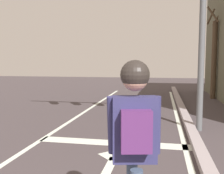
{
  "coord_description": "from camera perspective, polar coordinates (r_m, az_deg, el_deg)",
  "views": [
    {
      "loc": [
        2.49,
        -0.12,
        1.83
      ],
      "look_at": [
        1.43,
        5.42,
        1.28
      ],
      "focal_mm": 41.82,
      "sensor_mm": 36.0,
      "label": 1
    }
  ],
  "objects": [
    {
      "name": "lane_line_center",
      "position": [
        6.96,
        -13.09,
        -9.8
      ],
      "size": [
        0.12,
        20.0,
        0.01
      ],
      "primitive_type": "cube",
      "color": "silver",
      "rests_on": "ground"
    },
    {
      "name": "lane_line_curbside",
      "position": [
        6.41,
        15.32,
        -11.19
      ],
      "size": [
        0.12,
        20.0,
        0.01
      ],
      "primitive_type": "cube",
      "color": "silver",
      "rests_on": "ground"
    },
    {
      "name": "stop_bar",
      "position": [
        6.01,
        0.34,
        -12.12
      ],
      "size": [
        3.42,
        0.4,
        0.01
      ],
      "primitive_type": "cube",
      "color": "silver",
      "rests_on": "ground"
    },
    {
      "name": "lane_arrow_stem",
      "position": [
        4.55,
        -1.2,
        -18.1
      ],
      "size": [
        0.16,
        1.4,
        0.01
      ],
      "primitive_type": "cube",
      "color": "silver",
      "rests_on": "ground"
    },
    {
      "name": "lane_arrow_head",
      "position": [
        5.32,
        0.78,
        -14.5
      ],
      "size": [
        0.71,
        0.71,
        0.01
      ],
      "primitive_type": "cube",
      "rotation": [
        0.0,
        0.0,
        0.79
      ],
      "color": "silver",
      "rests_on": "ground"
    },
    {
      "name": "curb_strip",
      "position": [
        6.42,
        17.6,
        -10.62
      ],
      "size": [
        0.24,
        24.0,
        0.14
      ],
      "primitive_type": "cube",
      "color": "#9F9295",
      "rests_on": "ground"
    },
    {
      "name": "skater",
      "position": [
        2.38,
        4.97,
        -9.46
      ],
      "size": [
        0.48,
        0.64,
        1.77
      ],
      "color": "#3F4F69",
      "rests_on": "skateboard"
    },
    {
      "name": "roadside_tree",
      "position": [
        13.82,
        21.44,
        6.31
      ],
      "size": [
        1.01,
        1.06,
        4.74
      ],
      "color": "brown",
      "rests_on": "ground"
    }
  ]
}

